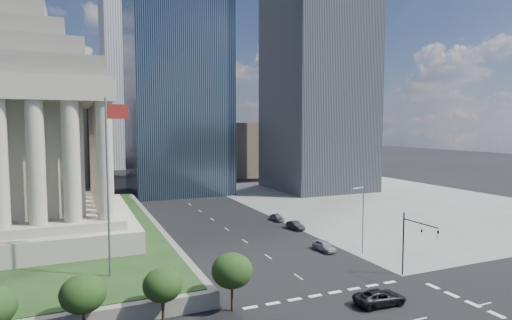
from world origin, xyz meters
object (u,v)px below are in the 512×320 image
war_memorial (9,109)px  parked_sedan_far (277,217)px  street_lamp_north (362,216)px  parked_sedan_mid (295,225)px  flagpole (109,177)px  parked_sedan_near (324,246)px  traffic_signal_ne (414,237)px  pickup_truck (380,297)px

war_memorial → parked_sedan_far: (45.50, 1.64, -20.71)m
street_lamp_north → parked_sedan_far: 25.20m
war_memorial → parked_sedan_mid: size_ratio=9.14×
flagpole → parked_sedan_near: (30.83, 4.30, -12.34)m
traffic_signal_ne → parked_sedan_far: (-1.00, 35.95, -4.56)m
street_lamp_north → flagpole: bearing=-178.4°
war_memorial → parked_sedan_mid: bearing=-7.5°
traffic_signal_ne → pickup_truck: (-8.64, -4.41, -4.47)m
parked_sedan_far → street_lamp_north: bearing=-87.5°
war_memorial → parked_sedan_mid: 50.34m
flagpole → parked_sedan_mid: size_ratio=4.69×
street_lamp_north → parked_sedan_mid: 17.80m
traffic_signal_ne → parked_sedan_mid: bearing=92.0°
traffic_signal_ne → pickup_truck: size_ratio=1.42×
parked_sedan_near → flagpole: bearing=-174.5°
traffic_signal_ne → parked_sedan_far: traffic_signal_ne is taller
war_memorial → traffic_signal_ne: 60.00m
flagpole → street_lamp_north: bearing=1.6°
parked_sedan_mid → parked_sedan_far: parked_sedan_mid is taller
parked_sedan_near → parked_sedan_far: parked_sedan_near is taller
pickup_truck → parked_sedan_mid: 33.60m
traffic_signal_ne → pickup_truck: bearing=-152.9°
traffic_signal_ne → parked_sedan_far: bearing=91.6°
war_memorial → street_lamp_north: war_memorial is taller
flagpole → pickup_truck: (25.69, -14.72, -12.33)m
flagpole → traffic_signal_ne: size_ratio=2.50×
flagpole → pickup_truck: flagpole is taller
parked_sedan_near → parked_sedan_mid: size_ratio=1.07×
war_memorial → parked_sedan_near: 51.60m
parked_sedan_mid → flagpole: bearing=-156.2°
pickup_truck → traffic_signal_ne: bearing=-59.3°
war_memorial → street_lamp_north: bearing=-25.9°
parked_sedan_mid → parked_sedan_far: size_ratio=1.05×
flagpole → parked_sedan_far: flagpole is taller
flagpole → pickup_truck: 32.07m
pickup_truck → flagpole: bearing=63.9°
pickup_truck → parked_sedan_mid: pickup_truck is taller
street_lamp_north → parked_sedan_near: size_ratio=2.19×
war_memorial → parked_sedan_far: size_ratio=9.59×
war_memorial → parked_sedan_far: 50.02m
parked_sedan_mid → war_memorial: bearing=167.9°
traffic_signal_ne → parked_sedan_far: 36.25m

